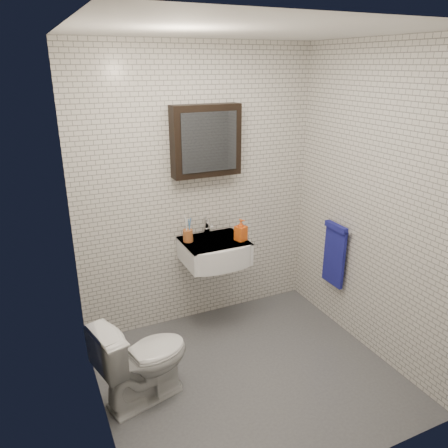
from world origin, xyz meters
The scene contains 9 objects.
ground centered at (0.00, 0.00, 0.01)m, with size 2.20×2.00×0.01m, color #4B4E53.
room_shell centered at (0.00, 0.00, 1.47)m, with size 2.22×2.02×2.51m.
washbasin centered at (0.05, 0.73, 0.76)m, with size 0.55×0.50×0.20m.
faucet centered at (0.05, 0.93, 0.92)m, with size 0.06×0.20×0.15m.
mirror_cabinet centered at (0.05, 0.93, 1.70)m, with size 0.60×0.15×0.60m.
towel_rail centered at (1.04, 0.35, 0.72)m, with size 0.09×0.30×0.58m.
toothbrush_cup centered at (-0.16, 0.85, 0.91)m, with size 0.11×0.11×0.24m.
soap_bottle centered at (0.27, 0.68, 0.95)m, with size 0.09×0.09×0.20m, color orange.
toilet centered at (-0.80, 0.10, 0.34)m, with size 0.38×0.67×0.68m, color white.
Camera 1 is at (-1.36, -2.48, 2.31)m, focal length 35.00 mm.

